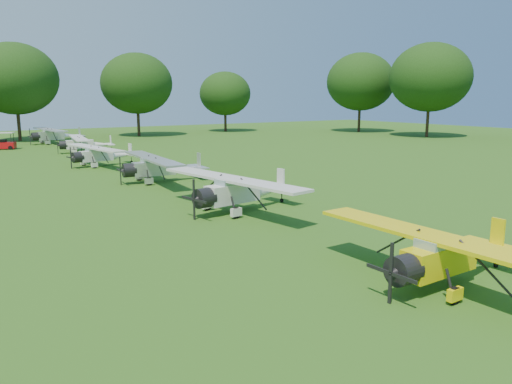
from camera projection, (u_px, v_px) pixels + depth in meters
ground at (277, 234)px, 21.44m from camera, size 160.00×160.00×0.00m
tree_belt at (342, 45)px, 21.97m from camera, size 137.36×130.27×14.52m
aircraft_2 at (448, 252)px, 15.44m from camera, size 5.72×9.09×1.80m
aircraft_3 at (240, 189)px, 25.56m from camera, size 6.31×9.99×1.96m
aircraft_4 at (160, 166)px, 34.45m from camera, size 6.04×9.63×1.89m
aircraft_5 at (101, 154)px, 42.40m from camera, size 5.77×9.14×1.80m
aircraft_6 at (84, 143)px, 52.42m from camera, size 5.76×9.14×1.79m
aircraft_7 at (55, 134)px, 62.64m from camera, size 6.48×10.33×2.03m
golf_cart at (4, 144)px, 55.91m from camera, size 2.54×2.05×1.90m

